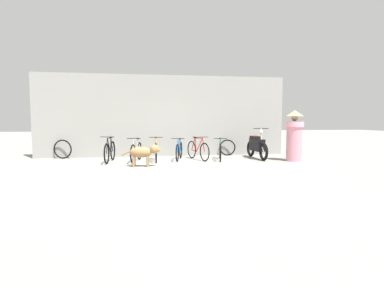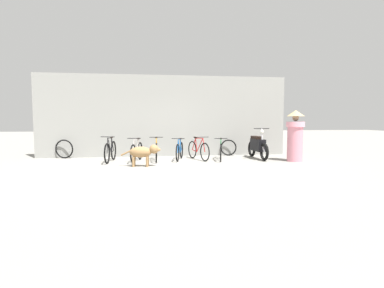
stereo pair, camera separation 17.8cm
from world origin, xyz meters
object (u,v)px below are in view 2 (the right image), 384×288
Objects in this scene: bicycle_1 at (137,152)px; spare_tire_left at (64,149)px; stray_dog at (144,152)px; bicycle_3 at (180,151)px; person_in_robes at (295,135)px; bicycle_4 at (198,150)px; bicycle_5 at (221,151)px; spare_tire_right at (228,148)px; bicycle_0 at (110,151)px; bicycle_2 at (156,151)px; motorcycle at (258,146)px.

bicycle_1 is 2.23× the size of spare_tire_left.
bicycle_3 is at bearing 53.84° from stray_dog.
person_in_robes is at bearing 90.94° from bicycle_3.
person_in_robes is (5.23, 0.45, 0.47)m from stray_dog.
bicycle_1 is 1.03× the size of bicycle_4.
bicycle_5 is at bearing 29.80° from stray_dog.
bicycle_4 is at bearing -86.87° from bicycle_5.
spare_tire_right is at bearing 130.02° from bicycle_3.
person_in_robes reaches higher than bicycle_3.
bicycle_3 is (1.52, 0.18, -0.01)m from bicycle_1.
person_in_robes reaches higher than bicycle_0.
bicycle_3 reaches higher than spare_tire_left.
bicycle_4 is 0.99× the size of bicycle_5.
bicycle_3 is at bearing -13.38° from spare_tire_left.
bicycle_2 reaches higher than bicycle_5.
bicycle_5 is (0.80, -0.15, -0.02)m from bicycle_4.
stray_dog is (0.26, -1.19, 0.11)m from bicycle_1.
bicycle_4 is 2.18× the size of spare_tire_left.
bicycle_3 is 1.50m from bicycle_5.
person_in_robes is (6.39, -0.76, 0.56)m from bicycle_0.
spare_tire_left is (-5.75, 1.20, 0.02)m from bicycle_5.
stray_dog is 0.70× the size of person_in_robes.
person_in_robes reaches higher than bicycle_1.
bicycle_5 is at bearing -13.53° from person_in_robes.
person_in_robes is at bearing 56.29° from bicycle_4.
bicycle_5 is at bearing 60.99° from bicycle_4.
spare_tire_right is at bearing 0.08° from spare_tire_left.
bicycle_4 reaches higher than spare_tire_right.
bicycle_0 is 1.05× the size of bicycle_5.
bicycle_2 reaches higher than spare_tire_right.
bicycle_2 is 0.85m from bicycle_3.
bicycle_4 is (3.10, 0.13, -0.01)m from bicycle_0.
motorcycle is (2.93, -0.06, 0.13)m from bicycle_3.
bicycle_2 is 0.91× the size of person_in_robes.
spare_tire_left is at bearing -120.68° from bicycle_4.
stray_dog is (-1.94, -1.33, 0.10)m from bicycle_4.
stray_dog is (1.16, -1.21, 0.09)m from bicycle_0.
person_in_robes is 2.76m from spare_tire_right.
bicycle_1 is at bearing -69.25° from bicycle_3.
spare_tire_left is at bearing -89.39° from bicycle_3.
spare_tire_right is (3.36, 2.39, -0.13)m from stray_dog.
bicycle_1 is at bearing 108.91° from stray_dog.
spare_tire_right is at bearing -43.11° from person_in_robes.
person_in_robes reaches higher than bicycle_4.
motorcycle reaches higher than bicycle_3.
stray_dog is at bearing 49.62° from bicycle_0.
bicycle_3 is 2.17× the size of spare_tire_left.
spare_tire_left is (-4.26, 1.01, 0.02)m from bicycle_3.
person_in_robes is at bearing 93.99° from bicycle_1.
bicycle_3 is at bearing -92.92° from motorcycle.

